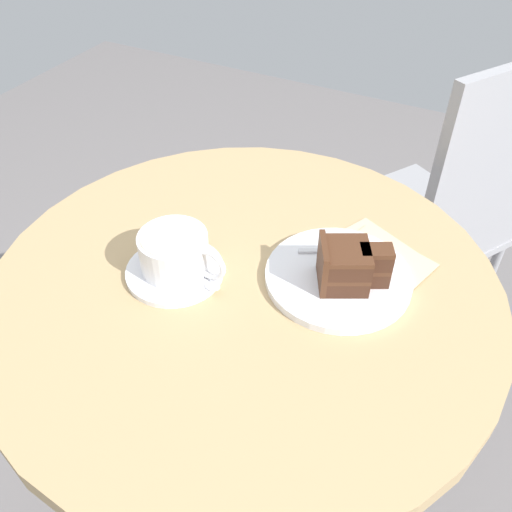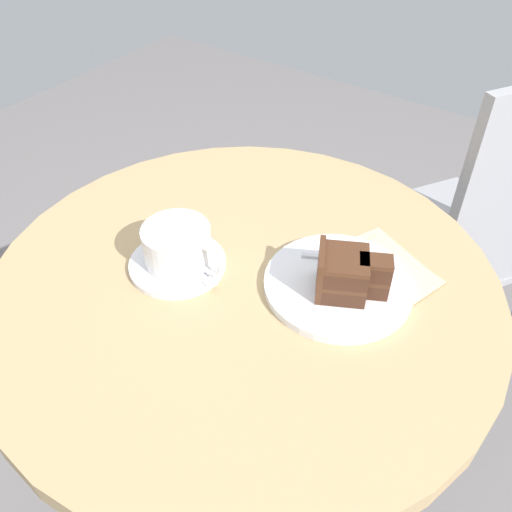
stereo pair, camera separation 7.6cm
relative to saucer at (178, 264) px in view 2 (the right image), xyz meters
The scene contains 10 objects.
ground_plane 0.76m from the saucer, 19.44° to the left, with size 4.40×4.40×0.01m, color slate.
cafe_table 0.16m from the saucer, 19.44° to the left, with size 0.75×0.75×0.74m.
saucer is the anchor object (origin of this frame).
coffee_cup 0.04m from the saucer, 70.09° to the left, with size 0.13×0.10×0.06m.
teaspoon 0.05m from the saucer, 15.24° to the left, with size 0.08×0.08×0.00m.
cake_plate 0.24m from the saucer, 23.79° to the left, with size 0.21×0.21×0.01m.
cake_slice 0.25m from the saucer, 20.06° to the left, with size 0.11×0.09×0.07m.
fork 0.27m from the saucer, 34.07° to the left, with size 0.13×0.08×0.00m.
napkin 0.29m from the saucer, 31.40° to the left, with size 0.20×0.19×0.00m.
cafe_chair 0.75m from the saucer, 65.03° to the left, with size 0.52×0.52×0.91m.
Camera 2 is at (0.34, -0.45, 1.29)m, focal length 38.00 mm.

